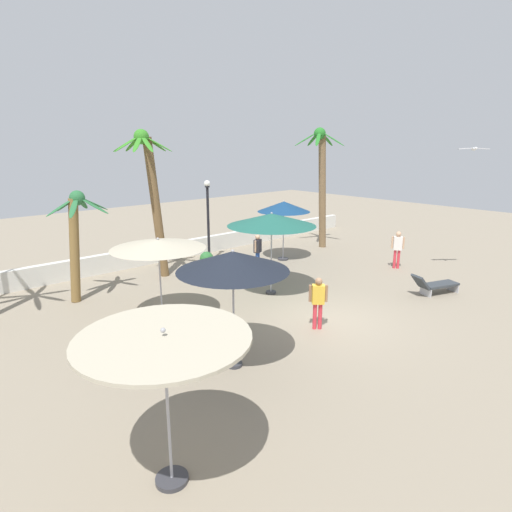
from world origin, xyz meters
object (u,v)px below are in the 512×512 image
(palm_tree_2, at_px, (76,233))
(planter, at_px, (207,262))
(lamp_post_0, at_px, (208,219))
(palm_tree_0, at_px, (152,190))
(guest_1, at_px, (258,249))
(guest_2, at_px, (398,246))
(seagull_0, at_px, (474,149))
(patio_umbrella_2, at_px, (233,262))
(patio_umbrella_0, at_px, (272,220))
(lounge_chair_0, at_px, (435,284))
(guest_0, at_px, (318,298))
(patio_umbrella_1, at_px, (284,207))
(patio_umbrella_4, at_px, (164,347))
(palm_tree_3, at_px, (322,178))
(patio_umbrella_3, at_px, (158,245))

(palm_tree_2, height_order, planter, palm_tree_2)
(lamp_post_0, bearing_deg, palm_tree_0, -169.86)
(guest_1, bearing_deg, guest_2, -39.48)
(seagull_0, bearing_deg, patio_umbrella_2, 177.40)
(patio_umbrella_2, bearing_deg, planter, 59.06)
(seagull_0, bearing_deg, palm_tree_2, 148.51)
(guest_2, bearing_deg, palm_tree_2, 155.85)
(lamp_post_0, bearing_deg, patio_umbrella_0, -100.07)
(lamp_post_0, bearing_deg, guest_1, -73.26)
(lounge_chair_0, distance_m, guest_0, 5.65)
(patio_umbrella_1, bearing_deg, lounge_chair_0, -84.70)
(palm_tree_0, relative_size, lamp_post_0, 1.56)
(patio_umbrella_2, relative_size, seagull_0, 2.95)
(patio_umbrella_1, height_order, patio_umbrella_4, patio_umbrella_1)
(patio_umbrella_1, bearing_deg, guest_1, -167.34)
(guest_0, distance_m, guest_2, 7.82)
(palm_tree_2, distance_m, lamp_post_0, 6.48)
(palm_tree_3, bearing_deg, patio_umbrella_2, -149.25)
(patio_umbrella_2, relative_size, patio_umbrella_3, 1.06)
(patio_umbrella_3, relative_size, planter, 3.34)
(patio_umbrella_4, height_order, palm_tree_3, palm_tree_3)
(patio_umbrella_0, distance_m, patio_umbrella_1, 4.84)
(patio_umbrella_2, distance_m, seagull_0, 11.87)
(palm_tree_3, distance_m, planter, 7.75)
(palm_tree_2, bearing_deg, guest_1, -11.13)
(patio_umbrella_2, bearing_deg, patio_umbrella_0, 36.44)
(guest_1, bearing_deg, lamp_post_0, 106.74)
(patio_umbrella_3, distance_m, guest_0, 5.00)
(lounge_chair_0, distance_m, seagull_0, 5.59)
(patio_umbrella_3, distance_m, lamp_post_0, 7.09)
(lamp_post_0, bearing_deg, palm_tree_3, -15.20)
(patio_umbrella_1, height_order, guest_0, patio_umbrella_1)
(patio_umbrella_1, xyz_separation_m, palm_tree_0, (-5.89, 1.54, 1.09))
(patio_umbrella_4, relative_size, guest_2, 1.63)
(palm_tree_0, bearing_deg, seagull_0, -41.77)
(patio_umbrella_3, height_order, patio_umbrella_4, patio_umbrella_4)
(patio_umbrella_4, relative_size, guest_1, 1.72)
(patio_umbrella_4, xyz_separation_m, seagull_0, (14.73, 1.71, 2.78))
(patio_umbrella_4, height_order, lounge_chair_0, patio_umbrella_4)
(guest_0, bearing_deg, palm_tree_2, 120.99)
(patio_umbrella_0, height_order, planter, patio_umbrella_0)
(patio_umbrella_0, distance_m, palm_tree_3, 7.84)
(patio_umbrella_2, height_order, patio_umbrella_3, patio_umbrella_2)
(patio_umbrella_4, distance_m, guest_2, 14.64)
(patio_umbrella_4, bearing_deg, patio_umbrella_3, 61.36)
(palm_tree_0, bearing_deg, patio_umbrella_4, -118.08)
(lamp_post_0, height_order, guest_0, lamp_post_0)
(lounge_chair_0, relative_size, planter, 2.31)
(patio_umbrella_0, distance_m, guest_0, 3.83)
(lamp_post_0, relative_size, guest_2, 2.27)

